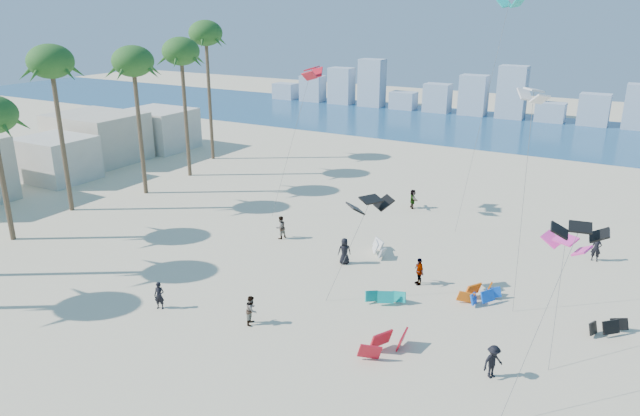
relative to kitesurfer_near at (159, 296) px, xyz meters
The scene contains 10 objects.
ground 6.94m from the kitesurfer_near, 67.19° to the right, with size 220.00×220.00×0.00m, color beige.
ocean 65.71m from the kitesurfer_near, 87.67° to the left, with size 220.00×220.00×0.00m, color navy.
kitesurfer_near is the anchor object (origin of this frame).
kitesurfer_mid 6.03m from the kitesurfer_near, 12.20° to the left, with size 0.85×0.66×1.74m, color gray.
kitesurfers_far 17.23m from the kitesurfer_near, 53.59° to the left, with size 22.84×23.78×1.91m.
grounded_kites 16.91m from the kitesurfer_near, 29.24° to the left, with size 18.49×14.90×1.03m.
flying_kites 24.98m from the kitesurfer_near, 43.26° to the left, with size 36.95×29.23×18.56m.
palm_row 23.88m from the kitesurfer_near, 152.01° to the left, with size 7.92×44.80×15.91m.
beachfront_buildings 34.28m from the kitesurfer_near, 155.00° to the left, with size 11.50×43.00×6.00m.
distant_skyline 75.70m from the kitesurfer_near, 88.88° to the left, with size 85.00×3.00×8.40m.
Camera 1 is at (21.31, -16.52, 17.34)m, focal length 33.01 mm.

